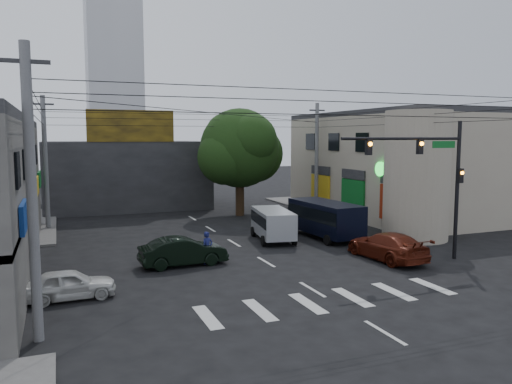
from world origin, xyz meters
TOP-DOWN VIEW (x-y plane):
  - ground at (0.00, 0.00)m, footprint 160.00×160.00m
  - sidewalk_far_right at (18.00, 18.00)m, footprint 16.00×16.00m
  - building_right at (18.00, 13.00)m, footprint 14.00×18.00m
  - corner_column at (11.00, 4.00)m, footprint 4.00×4.00m
  - building_far at (-4.00, 26.00)m, footprint 14.00×10.00m
  - billboard at (-4.00, 21.10)m, footprint 7.00×0.30m
  - tower_distant at (0.00, 70.00)m, footprint 9.00×9.00m
  - street_tree at (4.00, 17.00)m, footprint 6.40×6.40m
  - traffic_gantry at (7.82, -1.00)m, footprint 7.10×0.35m
  - utility_pole_near_left at (-10.50, -4.50)m, footprint 0.32×0.32m
  - utility_pole_far_left at (-10.50, 16.00)m, footprint 0.32×0.32m
  - utility_pole_far_right at (10.50, 16.00)m, footprint 0.32×0.32m
  - dark_sedan at (-4.09, 2.91)m, footprint 1.90×4.46m
  - white_compact at (-9.50, -0.56)m, footprint 1.62×3.62m
  - maroon_sedan at (6.06, 0.16)m, footprint 2.62×5.23m
  - silver_minivan at (2.49, 6.81)m, footprint 5.06×3.34m
  - navy_van at (5.89, 6.31)m, footprint 6.02×2.91m
  - traffic_officer at (-2.87, 2.80)m, footprint 0.85×0.77m

SIDE VIEW (x-z plane):
  - ground at x=0.00m, z-range 0.00..0.00m
  - sidewalk_far_right at x=18.00m, z-range 0.00..0.15m
  - white_compact at x=-9.50m, z-range 0.00..1.21m
  - dark_sedan at x=-4.09m, z-range 0.00..1.42m
  - maroon_sedan at x=6.06m, z-range 0.00..1.45m
  - traffic_officer at x=-2.87m, z-range 0.00..1.64m
  - silver_minivan at x=2.49m, z-range 0.00..1.91m
  - navy_van at x=5.89m, z-range 0.00..2.30m
  - building_far at x=-4.00m, z-range 0.00..6.00m
  - building_right at x=18.00m, z-range 0.00..8.00m
  - corner_column at x=11.00m, z-range 0.00..8.00m
  - utility_pole_near_left at x=-10.50m, z-range 0.00..9.20m
  - utility_pole_far_left at x=-10.50m, z-range 0.00..9.20m
  - utility_pole_far_right at x=10.50m, z-range 0.00..9.20m
  - traffic_gantry at x=7.82m, z-range 1.23..8.43m
  - street_tree at x=4.00m, z-range 1.12..9.82m
  - billboard at x=-4.00m, z-range 6.00..8.60m
  - tower_distant at x=0.00m, z-range 0.00..44.00m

